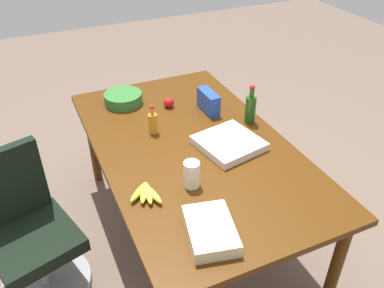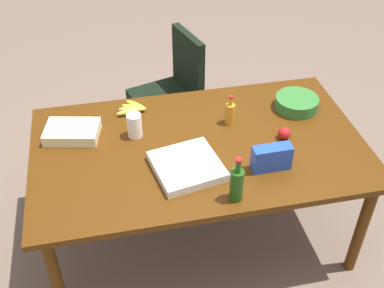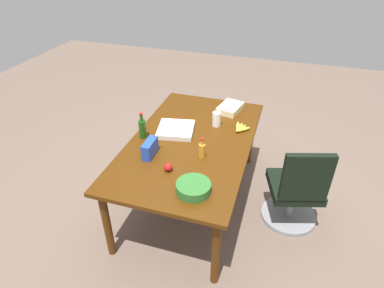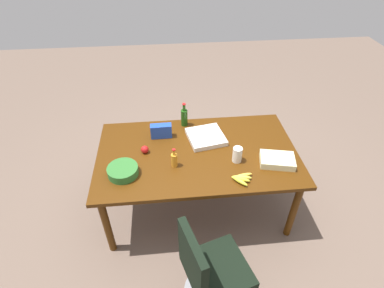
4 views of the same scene
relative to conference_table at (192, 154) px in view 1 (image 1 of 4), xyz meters
The scene contains 12 objects.
ground_plane 0.71m from the conference_table, ahead, with size 10.00×10.00×0.00m, color brown.
conference_table is the anchor object (origin of this frame).
office_chair 1.12m from the conference_table, 90.16° to the right, with size 0.60×0.60×0.96m.
salad_bowl 0.76m from the conference_table, 161.12° to the right, with size 0.28×0.28×0.08m, color #2E6B2C.
wine_bottle 0.52m from the conference_table, 100.78° to the left, with size 0.09×0.09×0.28m.
mayo_jar 0.43m from the conference_table, 24.61° to the right, with size 0.09×0.09×0.16m, color white.
apple_red 0.53m from the conference_table, behind, with size 0.08×0.08×0.08m, color red.
pizza_box 0.25m from the conference_table, 60.59° to the left, with size 0.36×0.36×0.05m, color silver.
dressing_bottle 0.33m from the conference_table, 143.35° to the right, with size 0.08×0.08×0.20m.
sheet_cake 0.78m from the conference_table, 17.75° to the right, with size 0.32×0.22×0.07m, color beige.
banana_bunch 0.56m from the conference_table, 50.66° to the right, with size 0.21×0.17×0.04m.
chip_bag_blue 0.48m from the conference_table, 140.70° to the left, with size 0.22×0.08×0.15m, color #2147B3.
Camera 1 is at (1.92, -0.87, 2.24)m, focal length 37.54 mm.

